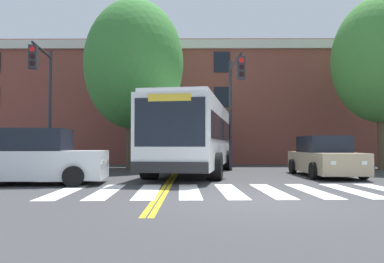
{
  "coord_description": "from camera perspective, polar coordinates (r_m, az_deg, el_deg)",
  "views": [
    {
      "loc": [
        -1.43,
        -8.86,
        1.32
      ],
      "look_at": [
        -1.52,
        7.61,
        1.91
      ],
      "focal_mm": 35.0,
      "sensor_mm": 36.0,
      "label": 1
    }
  ],
  "objects": [
    {
      "name": "lane_line_yellow_outer",
      "position": [
        24.8,
        -1.51,
        -5.08
      ],
      "size": [
        0.12,
        36.0,
        0.01
      ],
      "primitive_type": "cube",
      "color": "gold",
      "rests_on": "ground"
    },
    {
      "name": "traffic_light_far_corner",
      "position": [
        18.63,
        -21.66,
        6.36
      ],
      "size": [
        0.56,
        2.93,
        5.96
      ],
      "color": "#28282D",
      "rests_on": "ground"
    },
    {
      "name": "street_tree_curbside_small",
      "position": [
        21.12,
        -8.9,
        9.97
      ],
      "size": [
        7.54,
        7.83,
        9.29
      ],
      "color": "#4C3D2D",
      "rests_on": "ground"
    },
    {
      "name": "street_tree_curbside_large",
      "position": [
        22.93,
        27.0,
        9.75
      ],
      "size": [
        6.13,
        6.76,
        9.39
      ],
      "color": "brown",
      "rests_on": "ground"
    },
    {
      "name": "car_silver_near_lane",
      "position": [
        16.81,
        -21.94,
        -3.62
      ],
      "size": [
        2.18,
        3.94,
        1.76
      ],
      "color": "#B7BABF",
      "rests_on": "ground"
    },
    {
      "name": "lane_line_yellow_inner",
      "position": [
        24.81,
        -1.88,
        -5.08
      ],
      "size": [
        0.12,
        36.0,
        0.01
      ],
      "primitive_type": "cube",
      "color": "gold",
      "rests_on": "ground"
    },
    {
      "name": "crosswalk",
      "position": [
        11.05,
        11.9,
        -8.83
      ],
      "size": [
        12.36,
        4.0,
        0.01
      ],
      "color": "white",
      "rests_on": "ground"
    },
    {
      "name": "ground_plane",
      "position": [
        9.07,
        9.53,
        -10.37
      ],
      "size": [
        120.0,
        120.0,
        0.0
      ],
      "primitive_type": "plane",
      "color": "#38383A"
    },
    {
      "name": "city_bus",
      "position": [
        17.45,
        0.5,
        -0.55
      ],
      "size": [
        4.28,
        11.33,
        3.22
      ],
      "color": "white",
      "rests_on": "ground"
    },
    {
      "name": "building_facade",
      "position": [
        29.66,
        3.97,
        3.7
      ],
      "size": [
        39.03,
        8.73,
        8.55
      ],
      "color": "brown",
      "rests_on": "ground"
    },
    {
      "name": "car_white_cross_street",
      "position": [
        13.54,
        -22.37,
        -3.9
      ],
      "size": [
        4.48,
        2.3,
        1.85
      ],
      "color": "white",
      "rests_on": "ground"
    },
    {
      "name": "traffic_light_overhead",
      "position": [
        18.08,
        6.48,
        5.85
      ],
      "size": [
        0.42,
        3.35,
        5.64
      ],
      "color": "#28282D",
      "rests_on": "ground"
    },
    {
      "name": "car_tan_far_lane",
      "position": [
        16.69,
        19.5,
        -3.79
      ],
      "size": [
        2.13,
        4.8,
        1.69
      ],
      "color": "tan",
      "rests_on": "ground"
    },
    {
      "name": "car_black_behind_bus",
      "position": [
        28.31,
        1.38,
        -2.61
      ],
      "size": [
        2.57,
        5.21,
        2.18
      ],
      "color": "black",
      "rests_on": "ground"
    }
  ]
}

